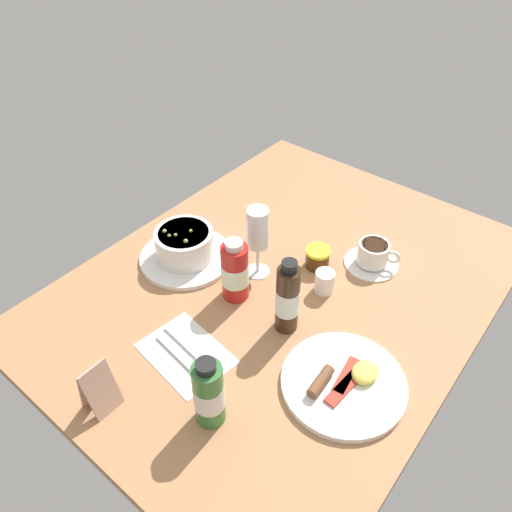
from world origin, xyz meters
The scene contains 12 objects.
ground_plane centered at (0.00, 0.00, -1.50)cm, with size 110.00×84.00×3.00cm, color #A8754C.
porridge_bowl centered at (8.65, -23.59, 3.96)cm, with size 22.67×22.67×9.07cm.
cutlery_setting centered at (29.34, -2.62, 0.25)cm, with size 15.54×19.92×0.90cm.
coffee_cup centered at (-18.37, 12.80, 2.82)cm, with size 13.12×13.12×6.33cm.
creamer_jug centered at (-3.46, 8.72, 2.82)cm, with size 4.47×5.32×5.96cm.
wine_glass centered at (1.11, -7.10, 12.16)cm, with size 5.84×5.84×18.07cm.
jam_jar centered at (-9.59, 2.73, 2.58)cm, with size 5.99×5.99×5.08cm.
sauce_bottle_brown centered at (10.56, 8.29, 8.34)cm, with size 4.97×4.97×18.27cm.
sauce_bottle_red centered at (10.22, -6.14, 7.15)cm, with size 6.16×6.16×15.51cm.
sauce_bottle_green centered at (36.34, 10.55, 7.26)cm, with size 5.50×5.50×15.71cm.
breakfast_plate centered at (15.53, 25.71, 0.92)cm, with size 23.91×23.91×3.70cm.
menu_card centered at (47.04, -6.72, 5.42)cm, with size 5.75×5.13×10.92cm.
Camera 1 is at (68.55, 47.13, 80.81)cm, focal length 34.63 mm.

